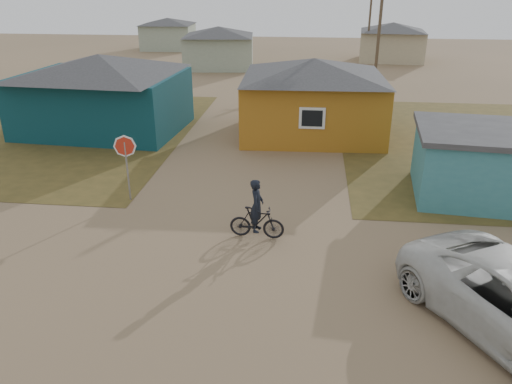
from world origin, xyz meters
TOP-DOWN VIEW (x-y plane):
  - ground at (0.00, 0.00)m, footprint 120.00×120.00m
  - grass_nw at (-14.00, 13.00)m, footprint 20.00×18.00m
  - house_teal at (-8.50, 13.50)m, footprint 8.93×7.08m
  - house_yellow at (2.50, 14.00)m, footprint 7.72×6.76m
  - shed_turquoise at (9.50, 6.50)m, footprint 6.71×4.93m
  - house_pale_west at (-6.00, 34.00)m, footprint 7.04×6.15m
  - house_beige_east at (10.00, 40.00)m, footprint 6.95×6.05m
  - house_pale_north at (-14.00, 46.00)m, footprint 6.28×5.81m
  - utility_pole_near at (6.50, 22.00)m, footprint 1.40×0.20m
  - utility_pole_far at (7.50, 38.00)m, footprint 1.40×0.20m
  - stop_sign at (-4.09, 4.75)m, footprint 0.80×0.23m
  - cyclist at (0.89, 2.40)m, footprint 1.76×0.65m

SIDE VIEW (x-z plane):
  - ground at x=0.00m, z-range 0.00..0.00m
  - grass_nw at x=-14.00m, z-range 0.00..0.01m
  - cyclist at x=0.89m, z-range -0.27..1.70m
  - shed_turquoise at x=9.50m, z-range 0.01..2.61m
  - house_pale_north at x=-14.00m, z-range 0.05..3.45m
  - stop_sign at x=-4.09m, z-range 0.58..3.08m
  - house_pale_west at x=-6.00m, z-range 0.06..3.66m
  - house_beige_east at x=10.00m, z-range 0.06..3.66m
  - house_yellow at x=2.50m, z-range 0.05..3.95m
  - house_teal at x=-8.50m, z-range 0.05..4.05m
  - utility_pole_near at x=6.50m, z-range 0.14..8.14m
  - utility_pole_far at x=7.50m, z-range 0.14..8.14m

